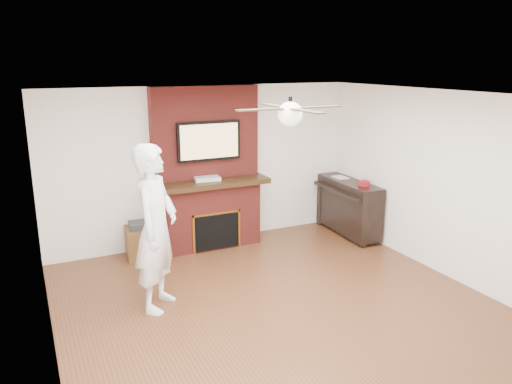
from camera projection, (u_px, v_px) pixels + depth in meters
name	position (u px, v px, depth m)	size (l,w,h in m)	color
room_shell	(288.00, 211.00, 5.50)	(5.36, 5.86, 2.86)	#4E2A16
fireplace	(209.00, 184.00, 7.79)	(1.78, 0.64, 2.50)	maroon
tv	(209.00, 141.00, 7.58)	(1.00, 0.08, 0.60)	black
ceiling_fan	(290.00, 113.00, 5.23)	(1.21, 1.21, 0.31)	black
person	(156.00, 228.00, 5.76)	(0.72, 0.48, 1.98)	white
side_table	(143.00, 241.00, 7.47)	(0.51, 0.51, 0.55)	#523517
piano	(348.00, 206.00, 8.39)	(0.59, 1.43, 1.01)	black
cable_box	(207.00, 179.00, 7.65)	(0.39, 0.22, 0.06)	silver
candle_orange	(205.00, 246.00, 7.78)	(0.07, 0.07, 0.11)	orange
candle_green	(211.00, 246.00, 7.84)	(0.07, 0.07, 0.09)	#347930
candle_cream	(224.00, 242.00, 7.95)	(0.08, 0.08, 0.11)	beige
candle_blue	(222.00, 245.00, 7.90)	(0.06, 0.06, 0.08)	teal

